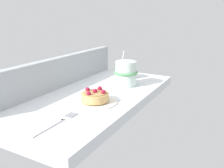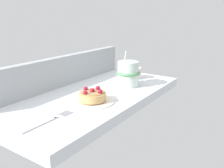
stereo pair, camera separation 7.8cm
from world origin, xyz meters
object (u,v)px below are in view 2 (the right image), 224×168
at_px(raspberry_tart, 92,95).
at_px(sugar_bowl, 134,73).
at_px(dessert_plate, 93,101).
at_px(dessert_fork, 49,120).
at_px(coffee_mug, 128,74).

height_order(raspberry_tart, sugar_bowl, same).
bearing_deg(dessert_plate, raspberry_tart, 9.04).
relative_size(raspberry_tart, dessert_fork, 0.52).
distance_m(raspberry_tart, sugar_bowl, 0.33).
distance_m(dessert_plate, coffee_mug, 0.22).
bearing_deg(raspberry_tart, coffee_mug, -0.72).
distance_m(dessert_plate, raspberry_tart, 0.02).
xyz_separation_m(dessert_plate, sugar_bowl, (0.33, 0.03, 0.02)).
bearing_deg(dessert_plate, dessert_fork, 178.64).
xyz_separation_m(dessert_plate, coffee_mug, (0.22, -0.00, 0.04)).
relative_size(raspberry_tart, sugar_bowl, 1.32).
bearing_deg(dessert_plate, coffee_mug, -0.71).
distance_m(raspberry_tart, coffee_mug, 0.22).
height_order(coffee_mug, sugar_bowl, coffee_mug).
bearing_deg(coffee_mug, dessert_plate, 179.29).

